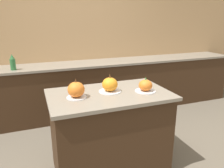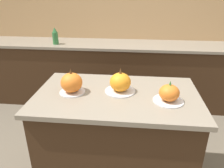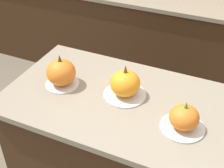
% 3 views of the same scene
% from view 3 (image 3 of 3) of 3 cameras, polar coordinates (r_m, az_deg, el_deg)
% --- Properties ---
extents(kitchen_island, '(1.23, 0.75, 0.90)m').
position_cam_3_polar(kitchen_island, '(1.99, 1.00, -12.73)').
color(kitchen_island, '#382314').
rests_on(kitchen_island, ground_plane).
extents(back_counter, '(6.00, 0.60, 0.91)m').
position_cam_3_polar(back_counter, '(3.16, 12.26, 7.01)').
color(back_counter, '#382314').
rests_on(back_counter, ground_plane).
extents(pumpkin_cake_left, '(0.19, 0.19, 0.19)m').
position_cam_3_polar(pumpkin_cake_left, '(1.76, -9.27, 1.97)').
color(pumpkin_cake_left, silver).
rests_on(pumpkin_cake_left, kitchen_island).
extents(pumpkin_cake_center, '(0.23, 0.23, 0.19)m').
position_cam_3_polar(pumpkin_cake_center, '(1.66, 2.41, -0.09)').
color(pumpkin_cake_center, silver).
rests_on(pumpkin_cake_center, kitchen_island).
extents(pumpkin_cake_right, '(0.21, 0.21, 0.16)m').
position_cam_3_polar(pumpkin_cake_right, '(1.51, 13.01, -6.19)').
color(pumpkin_cake_right, silver).
rests_on(pumpkin_cake_right, kitchen_island).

